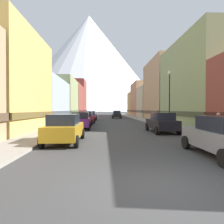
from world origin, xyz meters
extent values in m
plane|color=#3B3B3B|center=(0.00, 0.00, 0.00)|extent=(400.00, 400.00, 0.00)
cube|color=gray|center=(-6.25, 35.00, 0.07)|extent=(2.50, 100.00, 0.15)
cube|color=gray|center=(6.25, 35.00, 0.07)|extent=(2.50, 100.00, 0.15)
cube|color=#99A5B2|center=(-10.84, 23.83, 3.27)|extent=(6.68, 11.74, 6.53)
cube|color=#444A50|center=(-10.84, 23.83, 1.60)|extent=(6.98, 11.74, 0.50)
cube|color=#8C9966|center=(-11.79, 35.67, 4.26)|extent=(8.57, 10.76, 8.51)
cube|color=#3F442D|center=(-11.79, 35.67, 1.60)|extent=(8.87, 10.76, 0.50)
cube|color=brown|center=(-11.79, 47.57, 4.36)|extent=(8.59, 12.13, 8.71)
cube|color=#3B1B16|center=(-11.79, 47.57, 1.60)|extent=(8.89, 12.13, 0.50)
cube|color=brown|center=(-11.94, 58.39, 5.82)|extent=(8.87, 8.65, 11.64)
cube|color=#3B1B16|center=(-11.94, 58.39, 1.60)|extent=(9.17, 8.65, 0.50)
cube|color=#8C9966|center=(11.47, 18.18, 5.26)|extent=(7.93, 13.48, 10.51)
cube|color=#3F442D|center=(11.47, 18.18, 1.60)|extent=(8.23, 13.48, 0.50)
cube|color=tan|center=(12.50, 31.69, 5.75)|extent=(9.99, 12.58, 11.50)
cube|color=brown|center=(12.50, 31.69, 1.60)|extent=(10.29, 12.58, 0.50)
cube|color=beige|center=(11.13, 42.86, 3.88)|extent=(7.27, 8.58, 7.76)
cube|color=#595444|center=(11.13, 42.86, 1.60)|extent=(7.57, 8.58, 0.50)
cube|color=tan|center=(11.68, 53.10, 5.07)|extent=(8.35, 11.31, 10.14)
cube|color=brown|center=(11.68, 53.10, 1.60)|extent=(8.65, 11.31, 0.50)
cube|color=#D8B259|center=(10.56, 63.16, 4.03)|extent=(6.11, 8.18, 8.06)
cube|color=brown|center=(10.56, 63.16, 1.60)|extent=(6.41, 8.18, 0.50)
cube|color=#B28419|center=(-3.80, 7.03, 0.74)|extent=(1.88, 4.42, 0.80)
cube|color=#1E232D|center=(-3.80, 6.78, 1.46)|extent=(1.62, 2.21, 0.64)
cylinder|color=black|center=(-4.73, 8.67, 0.34)|extent=(0.23, 0.68, 0.68)
cylinder|color=black|center=(-2.89, 8.69, 0.34)|extent=(0.23, 0.68, 0.68)
cylinder|color=black|center=(-4.71, 5.37, 0.34)|extent=(0.23, 0.68, 0.68)
cylinder|color=black|center=(-2.87, 5.39, 0.34)|extent=(0.23, 0.68, 0.68)
cube|color=#591E72|center=(-3.80, 15.42, 0.74)|extent=(1.98, 4.46, 0.80)
cube|color=#1E232D|center=(-3.79, 15.17, 1.46)|extent=(1.67, 2.25, 0.64)
cylinder|color=black|center=(-4.77, 17.04, 0.34)|extent=(0.24, 0.69, 0.68)
cylinder|color=black|center=(-2.93, 17.10, 0.34)|extent=(0.24, 0.69, 0.68)
cylinder|color=black|center=(-4.67, 13.74, 0.34)|extent=(0.24, 0.69, 0.68)
cylinder|color=black|center=(-2.83, 13.80, 0.34)|extent=(0.24, 0.69, 0.68)
cube|color=#9E1111|center=(-3.80, 21.70, 0.74)|extent=(2.04, 4.48, 0.80)
cube|color=#1E232D|center=(-3.81, 21.45, 1.46)|extent=(1.70, 2.27, 0.64)
cylinder|color=black|center=(-4.64, 23.39, 0.34)|extent=(0.25, 0.69, 0.68)
cylinder|color=black|center=(-2.80, 23.31, 0.34)|extent=(0.25, 0.69, 0.68)
cylinder|color=black|center=(-4.80, 20.10, 0.34)|extent=(0.25, 0.69, 0.68)
cylinder|color=black|center=(-2.96, 20.01, 0.34)|extent=(0.25, 0.69, 0.68)
cube|color=#591E72|center=(-3.80, 30.48, 0.74)|extent=(2.00, 4.47, 0.80)
cube|color=#1E232D|center=(-3.81, 30.23, 1.46)|extent=(1.68, 2.26, 0.64)
cylinder|color=black|center=(-4.66, 32.16, 0.34)|extent=(0.25, 0.69, 0.68)
cylinder|color=black|center=(-2.82, 32.09, 0.34)|extent=(0.25, 0.69, 0.68)
cylinder|color=black|center=(-4.78, 28.86, 0.34)|extent=(0.25, 0.69, 0.68)
cylinder|color=black|center=(-2.94, 28.79, 0.34)|extent=(0.25, 0.69, 0.68)
cube|color=slate|center=(3.80, 3.25, 0.74)|extent=(1.91, 4.43, 0.80)
cylinder|color=black|center=(2.91, 4.91, 0.34)|extent=(0.23, 0.68, 0.68)
cylinder|color=black|center=(4.75, 4.88, 0.34)|extent=(0.23, 0.68, 0.68)
cube|color=black|center=(3.80, 12.07, 0.74)|extent=(1.90, 4.42, 0.80)
cube|color=#1E232D|center=(3.80, 11.82, 1.46)|extent=(1.63, 2.22, 0.64)
cylinder|color=black|center=(2.86, 13.71, 0.34)|extent=(0.23, 0.68, 0.68)
cylinder|color=black|center=(4.70, 13.73, 0.34)|extent=(0.23, 0.68, 0.68)
cylinder|color=black|center=(2.90, 10.41, 0.34)|extent=(0.23, 0.68, 0.68)
cylinder|color=black|center=(4.74, 10.43, 0.34)|extent=(0.23, 0.68, 0.68)
cube|color=black|center=(1.60, 39.81, 0.74)|extent=(1.84, 4.40, 0.80)
cube|color=#1E232D|center=(1.60, 39.56, 1.46)|extent=(1.60, 2.20, 0.64)
cylinder|color=black|center=(0.68, 41.46, 0.34)|extent=(0.22, 0.68, 0.68)
cylinder|color=black|center=(2.52, 41.46, 0.34)|extent=(0.22, 0.68, 0.68)
cylinder|color=black|center=(0.68, 38.16, 0.34)|extent=(0.22, 0.68, 0.68)
cylinder|color=black|center=(2.52, 38.16, 0.34)|extent=(0.22, 0.68, 0.68)
cylinder|color=#4C5156|center=(6.35, 10.23, 0.60)|extent=(0.56, 0.56, 0.90)
cylinder|color=#2D2D33|center=(6.35, 10.23, 1.09)|extent=(0.59, 0.59, 0.08)
cylinder|color=#4C4C51|center=(-7.00, 19.94, 0.34)|extent=(0.51, 0.51, 0.38)
sphere|color=#1B8A36|center=(-7.00, 19.94, 0.70)|extent=(0.44, 0.44, 0.44)
cylinder|color=#333338|center=(6.25, 7.52, 0.88)|extent=(0.36, 0.36, 1.47)
sphere|color=tan|center=(6.25, 7.52, 1.74)|extent=(0.23, 0.23, 0.23)
cylinder|color=black|center=(5.35, 14.49, 2.90)|extent=(0.12, 0.12, 5.50)
sphere|color=white|center=(5.35, 14.49, 5.83)|extent=(0.36, 0.36, 0.36)
cone|color=silver|center=(-21.70, 260.00, 65.47)|extent=(202.36, 202.36, 130.93)
camera|label=1|loc=(-1.39, -4.90, 2.07)|focal=30.66mm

